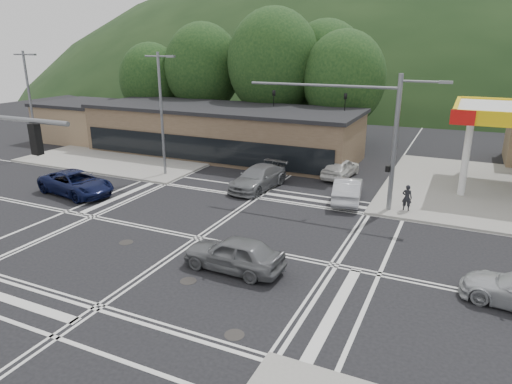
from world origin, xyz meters
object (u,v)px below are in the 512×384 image
at_px(car_queue_b, 341,168).
at_px(pedestrian, 407,198).
at_px(car_grey_center, 234,253).
at_px(car_queue_a, 348,189).
at_px(car_northbound, 258,178).
at_px(car_blue_west, 76,183).

distance_m(car_queue_b, pedestrian, 7.93).
xyz_separation_m(car_grey_center, car_queue_a, (2.23, 11.26, -0.00)).
distance_m(car_northbound, pedestrian, 9.92).
height_order(car_grey_center, pedestrian, pedestrian).
bearing_deg(car_blue_west, pedestrian, -65.03).
relative_size(car_blue_west, car_grey_center, 1.22).
height_order(car_blue_west, car_queue_a, car_blue_west).
bearing_deg(car_queue_b, car_blue_west, 43.61).
distance_m(car_grey_center, pedestrian, 12.17).
bearing_deg(pedestrian, car_queue_b, -42.53).
distance_m(car_queue_a, car_queue_b, 5.43).
bearing_deg(car_queue_a, car_queue_b, -80.34).
bearing_deg(car_queue_a, car_blue_west, 10.53).
bearing_deg(car_blue_west, car_northbound, -49.54).
height_order(car_northbound, pedestrian, pedestrian).
bearing_deg(pedestrian, car_grey_center, 64.72).
height_order(car_queue_b, pedestrian, pedestrian).
bearing_deg(car_grey_center, pedestrian, 152.60).
distance_m(car_queue_a, pedestrian, 3.72).
bearing_deg(pedestrian, car_northbound, 0.13).
relative_size(car_queue_a, pedestrian, 2.98).
bearing_deg(car_northbound, car_blue_west, -142.47).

